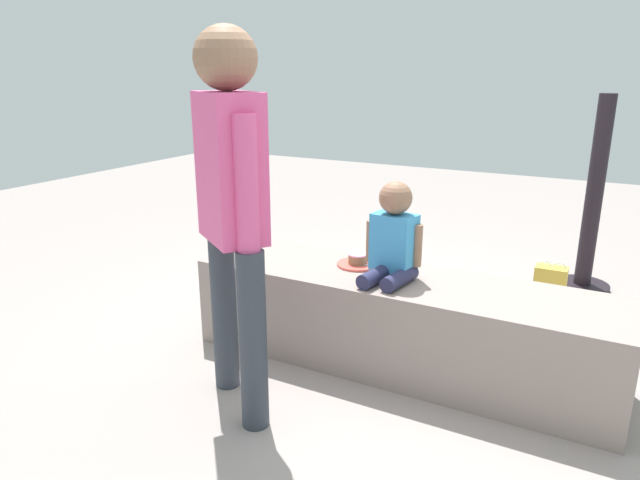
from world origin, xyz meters
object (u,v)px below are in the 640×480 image
child_seated (393,237)px  water_bottle_far_side (429,292)px  party_cup_red (359,287)px  adult_standing (232,192)px  gift_bag (549,291)px  water_bottle_near_gift (568,336)px  handbag_black_leather (498,318)px  cake_plate (358,262)px

child_seated → water_bottle_far_side: size_ratio=2.42×
child_seated → water_bottle_far_side: 1.03m
party_cup_red → adult_standing: bearing=-87.2°
adult_standing → gift_bag: size_ratio=4.67×
water_bottle_near_gift → water_bottle_far_side: 0.89m
child_seated → handbag_black_leather: (0.43, 0.61, -0.58)m
child_seated → cake_plate: bearing=157.6°
child_seated → party_cup_red: bearing=123.8°
adult_standing → cake_plate: bearing=72.8°
water_bottle_near_gift → party_cup_red: water_bottle_near_gift is taller
adult_standing → cake_plate: size_ratio=7.29×
water_bottle_far_side → cake_plate: bearing=-103.3°
child_seated → adult_standing: bearing=-125.0°
adult_standing → water_bottle_near_gift: (1.26, 1.23, -0.89)m
child_seated → cake_plate: child_seated is taller
party_cup_red → gift_bag: bearing=12.2°
child_seated → handbag_black_leather: 0.94m
water_bottle_far_side → party_cup_red: water_bottle_far_side is taller
handbag_black_leather → party_cup_red: bearing=169.0°
child_seated → adult_standing: adult_standing is taller
adult_standing → water_bottle_far_side: 1.79m
cake_plate → water_bottle_far_side: cake_plate is taller
child_seated → adult_standing: size_ratio=0.30×
handbag_black_leather → gift_bag: bearing=64.1°
child_seated → water_bottle_far_side: bearing=93.6°
child_seated → water_bottle_near_gift: (0.80, 0.57, -0.59)m
gift_bag → adult_standing: bearing=-122.8°
child_seated → gift_bag: (0.64, 1.05, -0.53)m
water_bottle_near_gift → handbag_black_leather: 0.38m
child_seated → cake_plate: 0.31m
party_cup_red → cake_plate: bearing=-66.5°
gift_bag → party_cup_red: size_ratio=3.57×
adult_standing → water_bottle_near_gift: 1.98m
adult_standing → cake_plate: 0.93m
water_bottle_near_gift → water_bottle_far_side: water_bottle_near_gift is taller
child_seated → party_cup_red: 1.15m
cake_plate → party_cup_red: size_ratio=2.29×
water_bottle_far_side → child_seated: bearing=-86.4°
water_bottle_near_gift → handbag_black_leather: handbag_black_leather is taller
gift_bag → water_bottle_far_side: 0.73m
party_cup_red → water_bottle_far_side: bearing=4.8°
child_seated → handbag_black_leather: size_ratio=1.55×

